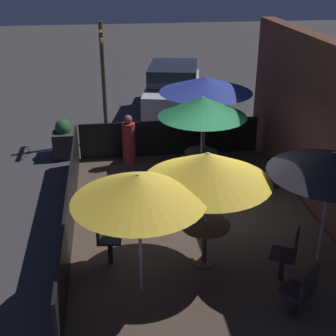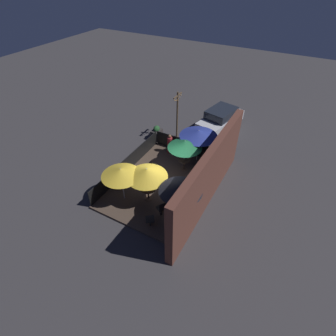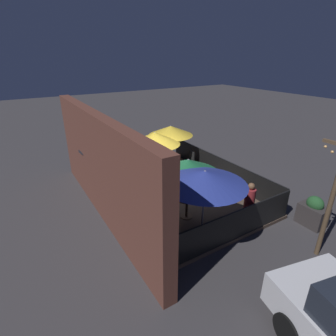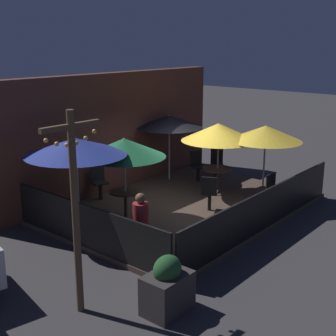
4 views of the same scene
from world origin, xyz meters
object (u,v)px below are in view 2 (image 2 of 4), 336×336
patio_chair_3 (150,220)px  light_post (177,113)px  patio_umbrella_3 (121,172)px  patio_chair_4 (124,179)px  patron_0 (170,144)px  patio_umbrella_0 (185,144)px  patio_umbrella_2 (199,133)px  parked_car_0 (220,119)px  patio_chair_0 (206,177)px  patio_chair_2 (151,173)px  patio_umbrella_1 (147,173)px  dining_table_1 (148,190)px  planter_box (157,133)px  dining_table_0 (184,161)px  patio_chair_1 (162,208)px  patio_umbrella_4 (181,188)px

patio_chair_3 → light_post: (-7.87, -2.63, 1.30)m
patio_umbrella_3 → patio_chair_4: patio_umbrella_3 is taller
patio_umbrella_3 → patron_0: 5.02m
patio_chair_3 → patio_umbrella_0: bearing=-28.6°
patio_umbrella_2 → parked_car_0: (-4.52, -0.13, -1.26)m
patio_chair_0 → patio_chair_4: 4.52m
patio_umbrella_0 → patron_0: 2.31m
patio_umbrella_3 → patio_chair_2: (-1.92, 0.48, -1.30)m
patio_umbrella_1 → dining_table_1: size_ratio=2.49×
patio_umbrella_3 → planter_box: 6.40m
patio_umbrella_3 → patio_chair_0: bearing=132.7°
patio_umbrella_2 → patio_umbrella_1: bearing=-11.6°
dining_table_0 → light_post: size_ratio=0.23×
planter_box → patio_chair_3: bearing=28.4°
patio_umbrella_2 → patio_chair_1: size_ratio=2.43×
patio_umbrella_0 → light_post: (-3.21, -2.13, -0.02)m
patio_chair_4 → patron_0: size_ratio=0.73×
dining_table_0 → light_post: 4.03m
patio_chair_3 → planter_box: (-6.97, -3.77, -0.16)m
patio_chair_0 → parked_car_0: size_ratio=0.22×
patio_umbrella_0 → patio_chair_3: (4.66, 0.50, -1.32)m
patio_umbrella_2 → patio_umbrella_4: size_ratio=1.11×
dining_table_0 → patio_chair_2: bearing=-34.1°
patio_umbrella_4 → dining_table_1: patio_umbrella_4 is taller
parked_car_0 → patio_chair_3: bearing=13.8°
patio_umbrella_2 → patio_chair_0: size_ratio=2.40×
dining_table_0 → planter_box: planter_box is taller
patio_umbrella_0 → patio_umbrella_3: bearing=-24.6°
dining_table_1 → patio_chair_1: 1.38m
patio_umbrella_0 → patio_chair_2: bearing=-34.1°
patio_umbrella_4 → patio_chair_1: size_ratio=2.20×
dining_table_1 → patio_umbrella_3: bearing=-62.3°
patio_umbrella_1 → patio_umbrella_2: bearing=168.4°
patio_umbrella_1 → planter_box: size_ratio=2.06×
dining_table_0 → patio_chair_2: size_ratio=0.81×
patio_umbrella_2 → patio_umbrella_4: patio_umbrella_2 is taller
patio_chair_1 → patio_chair_3: size_ratio=1.04×
patio_umbrella_0 → dining_table_0: (0.00, -0.00, -1.24)m
patio_chair_3 → patio_chair_0: bearing=-50.6°
dining_table_1 → patio_chair_3: 1.88m
patio_umbrella_4 → planter_box: bearing=-140.4°
patio_chair_4 → light_post: 6.27m
planter_box → parked_car_0: size_ratio=0.23×
patio_umbrella_1 → planter_box: bearing=-153.5°
patio_umbrella_1 → planter_box: (-5.43, -2.70, -1.47)m
patio_umbrella_1 → patio_chair_4: (-0.18, -1.66, -1.27)m
patio_umbrella_0 → patio_chair_3: bearing=6.2°
patio_chair_4 → parked_car_0: parked_car_0 is taller
patron_0 → planter_box: bearing=-33.1°
patio_umbrella_4 → dining_table_1: (-0.23, -1.97, -1.25)m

